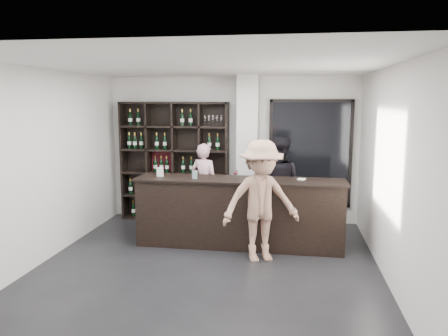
% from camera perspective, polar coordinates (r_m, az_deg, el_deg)
% --- Properties ---
extents(floor, '(5.00, 5.50, 0.01)m').
position_cam_1_polar(floor, '(6.53, -2.34, -13.10)').
color(floor, black).
rests_on(floor, ground).
extents(wine_shelf, '(2.20, 0.35, 2.40)m').
position_cam_1_polar(wine_shelf, '(8.90, -6.47, 0.85)').
color(wine_shelf, black).
rests_on(wine_shelf, floor).
extents(structural_column, '(0.40, 0.40, 2.90)m').
position_cam_1_polar(structural_column, '(8.51, 3.13, 2.21)').
color(structural_column, silver).
rests_on(structural_column, floor).
extents(glass_panel, '(1.60, 0.08, 2.10)m').
position_cam_1_polar(glass_panel, '(8.70, 11.17, 1.88)').
color(glass_panel, black).
rests_on(glass_panel, floor).
extents(tasting_counter, '(3.48, 0.72, 1.15)m').
position_cam_1_polar(tasting_counter, '(7.33, 2.00, -5.84)').
color(tasting_counter, black).
rests_on(tasting_counter, floor).
extents(taster_pink, '(0.67, 0.55, 1.60)m').
position_cam_1_polar(taster_pink, '(8.66, -2.60, -2.01)').
color(taster_pink, '#F8BBC8').
rests_on(taster_pink, floor).
extents(taster_black, '(0.99, 0.83, 1.81)m').
position_cam_1_polar(taster_black, '(7.94, 6.97, -2.30)').
color(taster_black, black).
rests_on(taster_black, floor).
extents(customer, '(1.37, 1.08, 1.85)m').
position_cam_1_polar(customer, '(6.63, 4.85, -4.33)').
color(customer, '#9F7560').
rests_on(customer, floor).
extents(wine_glass, '(0.09, 0.09, 0.18)m').
position_cam_1_polar(wine_glass, '(7.14, 1.55, -0.79)').
color(wine_glass, white).
rests_on(wine_glass, tasting_counter).
extents(spit_cup, '(0.11, 0.11, 0.13)m').
position_cam_1_polar(spit_cup, '(7.25, -3.84, -0.87)').
color(spit_cup, silver).
rests_on(spit_cup, tasting_counter).
extents(napkin_stack, '(0.14, 0.14, 0.02)m').
position_cam_1_polar(napkin_stack, '(7.24, 10.08, -1.44)').
color(napkin_stack, white).
rests_on(napkin_stack, tasting_counter).
extents(card_stand, '(0.11, 0.06, 0.15)m').
position_cam_1_polar(card_stand, '(7.49, -8.35, -0.53)').
color(card_stand, white).
rests_on(card_stand, tasting_counter).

